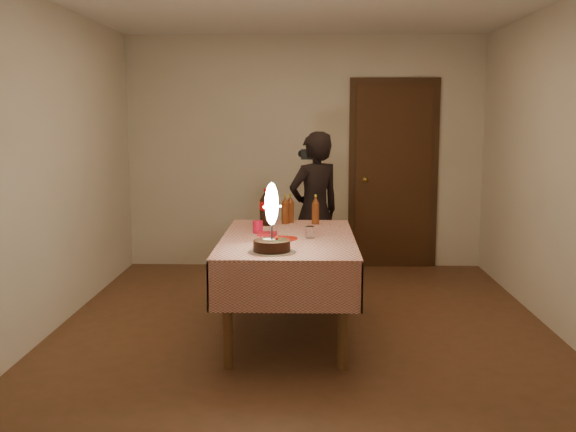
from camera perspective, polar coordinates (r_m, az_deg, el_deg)
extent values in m
cube|color=brown|center=(5.63, 1.30, -9.18)|extent=(4.00, 4.50, 0.01)
cube|color=beige|center=(7.62, 1.41, 5.42)|extent=(4.00, 0.04, 2.60)
cube|color=beige|center=(3.14, 1.19, 1.04)|extent=(4.00, 0.04, 2.60)
cube|color=beige|center=(5.74, -19.08, 3.96)|extent=(0.04, 4.50, 2.60)
cube|color=beige|center=(5.73, 21.82, 3.81)|extent=(0.04, 4.50, 2.60)
cube|color=#472814|center=(7.68, 8.90, 3.28)|extent=(0.85, 0.05, 2.05)
sphere|color=#B28C33|center=(7.59, 6.55, 3.08)|extent=(0.06, 0.06, 0.06)
cube|color=brown|center=(5.21, 0.01, -2.13)|extent=(0.90, 1.60, 0.04)
cylinder|color=brown|center=(4.61, -5.14, -8.48)|extent=(0.07, 0.07, 0.73)
cylinder|color=brown|center=(4.59, 4.69, -8.56)|extent=(0.07, 0.07, 0.73)
cylinder|color=brown|center=(6.04, -3.51, -4.39)|extent=(0.07, 0.07, 0.73)
cylinder|color=brown|center=(6.02, 3.93, -4.44)|extent=(0.07, 0.07, 0.73)
cube|color=beige|center=(5.21, 0.01, -1.85)|extent=(1.02, 1.72, 0.01)
cube|color=beige|center=(4.41, -0.28, -6.09)|extent=(1.02, 0.01, 0.34)
cube|color=beige|center=(6.08, 0.23, -2.04)|extent=(1.02, 0.01, 0.34)
cube|color=beige|center=(5.28, -5.47, -3.69)|extent=(0.01, 1.72, 0.34)
cube|color=beige|center=(5.25, 5.53, -3.76)|extent=(0.01, 1.72, 0.34)
cylinder|color=white|center=(4.64, -1.38, -3.02)|extent=(0.32, 0.32, 0.01)
cylinder|color=black|center=(4.63, -1.38, -2.51)|extent=(0.25, 0.25, 0.08)
cylinder|color=white|center=(4.64, -1.62, -1.98)|extent=(0.07, 0.07, 0.00)
sphere|color=red|center=(4.61, -0.95, -1.92)|extent=(0.02, 0.02, 0.02)
cube|color=#19721E|center=(4.60, -0.77, -2.07)|extent=(0.02, 0.01, 0.00)
cube|color=#19721E|center=(4.60, -1.09, -2.08)|extent=(0.01, 0.02, 0.00)
cylinder|color=#262628|center=(4.61, -1.39, -1.31)|extent=(0.01, 0.01, 0.12)
ellipsoid|color=#FFF2BF|center=(4.58, -1.39, 1.03)|extent=(0.09, 0.09, 0.29)
sphere|color=white|center=(4.60, -1.39, -0.33)|extent=(0.04, 0.04, 0.04)
cylinder|color=red|center=(5.11, -0.41, -1.93)|extent=(0.22, 0.22, 0.01)
cylinder|color=#B90C29|center=(5.37, -2.57, -0.93)|extent=(0.08, 0.08, 0.10)
cylinder|color=white|center=(5.16, 1.87, -1.37)|extent=(0.07, 0.07, 0.09)
cube|color=#A6131D|center=(5.29, -1.78, -1.52)|extent=(0.15, 0.15, 0.02)
cylinder|color=black|center=(5.75, -1.91, 0.30)|extent=(0.10, 0.10, 0.22)
cylinder|color=red|center=(5.74, -1.91, 0.89)|extent=(0.10, 0.10, 0.07)
cone|color=black|center=(5.73, -1.92, 1.78)|extent=(0.10, 0.10, 0.08)
cylinder|color=red|center=(5.72, -1.92, 2.23)|extent=(0.03, 0.03, 0.02)
cylinder|color=#622B10|center=(5.83, -0.24, 0.22)|extent=(0.06, 0.06, 0.18)
cone|color=#622B10|center=(5.82, -0.24, 1.39)|extent=(0.06, 0.06, 0.06)
cylinder|color=olive|center=(5.81, -0.24, 1.74)|extent=(0.02, 0.02, 0.02)
cylinder|color=#622B10|center=(5.82, 2.34, 0.20)|extent=(0.06, 0.06, 0.18)
cone|color=#622B10|center=(5.80, 2.35, 1.37)|extent=(0.06, 0.06, 0.06)
cylinder|color=olive|center=(5.80, 2.35, 1.71)|extent=(0.02, 0.02, 0.02)
cylinder|color=#622B10|center=(5.89, 0.19, 0.30)|extent=(0.06, 0.06, 0.18)
cone|color=#622B10|center=(5.87, 0.19, 1.46)|extent=(0.06, 0.06, 0.06)
cylinder|color=olive|center=(5.87, 0.19, 1.80)|extent=(0.02, 0.02, 0.02)
imported|color=black|center=(6.61, 2.26, 0.41)|extent=(0.68, 0.62, 1.56)
cube|color=black|center=(6.66, 1.67, 5.25)|extent=(0.16, 0.15, 0.10)
cylinder|color=black|center=(6.73, 1.31, 5.28)|extent=(0.11, 0.11, 0.08)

